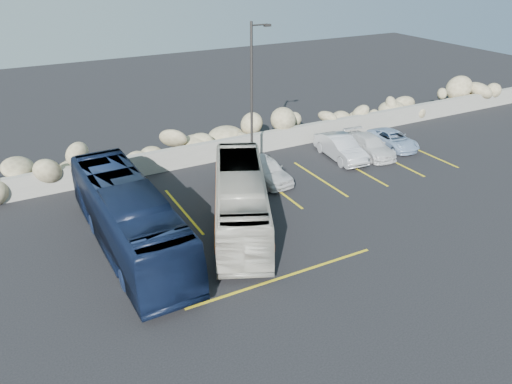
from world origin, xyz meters
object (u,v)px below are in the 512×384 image
tour_coach (129,217)px  car_b (341,148)px  car_a (266,169)px  car_c (370,145)px  lamppost (253,96)px  vintage_bus (241,199)px  car_d (393,140)px

tour_coach → car_b: size_ratio=2.47×
car_a → car_c: car_a is taller
lamppost → car_a: (0.06, -1.33, -3.64)m
lamppost → car_a: size_ratio=2.09×
vintage_bus → tour_coach: tour_coach is taller
vintage_bus → car_a: bearing=72.3°
car_a → car_b: (5.40, 0.64, 0.03)m
vintage_bus → car_b: 9.66m
tour_coach → vintage_bus: bearing=-6.1°
car_b → car_c: bearing=-2.9°
tour_coach → car_a: tour_coach is taller
tour_coach → car_b: tour_coach is taller
vintage_bus → car_c: size_ratio=2.28×
tour_coach → car_a: size_ratio=2.66×
car_a → car_b: size_ratio=0.93×
car_c → car_d: 2.08m
car_c → car_d: car_c is taller
car_c → tour_coach: bearing=-162.1°
car_a → car_c: (7.32, 0.34, -0.08)m
lamppost → car_b: bearing=-7.2°
car_a → car_b: bearing=4.7°
lamppost → tour_coach: size_ratio=0.78×
tour_coach → car_c: size_ratio=2.57×
tour_coach → car_d: (17.50, 3.81, -0.91)m
car_c → car_d: bearing=11.9°
vintage_bus → tour_coach: size_ratio=0.89×
lamppost → car_d: lamppost is taller
vintage_bus → tour_coach: 4.87m
vintage_bus → car_b: size_ratio=2.19×
tour_coach → car_a: bearing=20.2°
lamppost → vintage_bus: (-3.20, -4.94, -3.03)m
vintage_bus → car_a: (3.27, 3.61, -0.61)m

